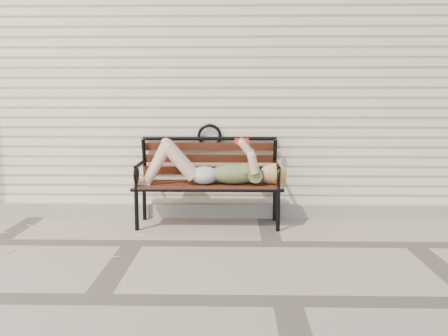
{
  "coord_description": "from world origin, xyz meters",
  "views": [
    {
      "loc": [
        0.91,
        -4.32,
        1.31
      ],
      "look_at": [
        0.8,
        0.53,
        0.61
      ],
      "focal_mm": 40.0,
      "sensor_mm": 36.0,
      "label": 1
    }
  ],
  "objects": [
    {
      "name": "foundation_strip",
      "position": [
        0.0,
        0.97,
        0.07
      ],
      "size": [
        8.0,
        0.1,
        0.15
      ],
      "primitive_type": "cube",
      "color": "#A6A295",
      "rests_on": "ground"
    },
    {
      "name": "house_wall",
      "position": [
        0.0,
        3.0,
        1.5
      ],
      "size": [
        8.0,
        4.0,
        3.0
      ],
      "primitive_type": "cube",
      "color": "#F3E9BE",
      "rests_on": "ground"
    },
    {
      "name": "garden_bench",
      "position": [
        0.64,
        0.75,
        0.57
      ],
      "size": [
        1.57,
        0.63,
        1.02
      ],
      "color": "black",
      "rests_on": "ground"
    },
    {
      "name": "straw_scatter",
      "position": [
        -1.01,
        -0.3,
        0.01
      ],
      "size": [
        2.94,
        1.41,
        0.01
      ],
      "color": "#DAD06A",
      "rests_on": "ground"
    },
    {
      "name": "reading_woman",
      "position": [
        0.65,
        0.62,
        0.61
      ],
      "size": [
        1.48,
        0.34,
        0.47
      ],
      "color": "#0A3947",
      "rests_on": "ground"
    },
    {
      "name": "ground",
      "position": [
        0.0,
        0.0,
        0.0
      ],
      "size": [
        80.0,
        80.0,
        0.0
      ],
      "primitive_type": "plane",
      "color": "gray",
      "rests_on": "ground"
    }
  ]
}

